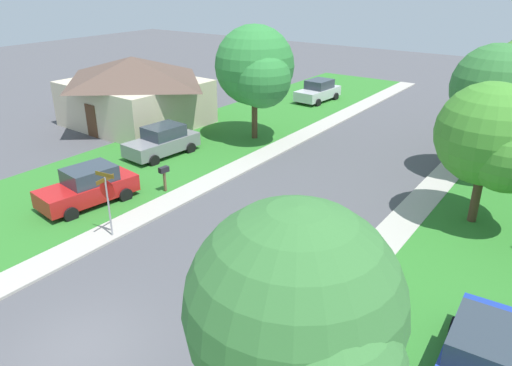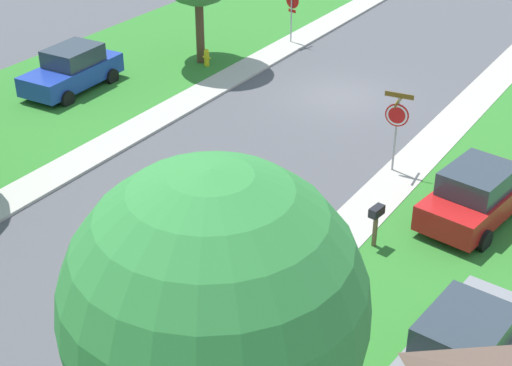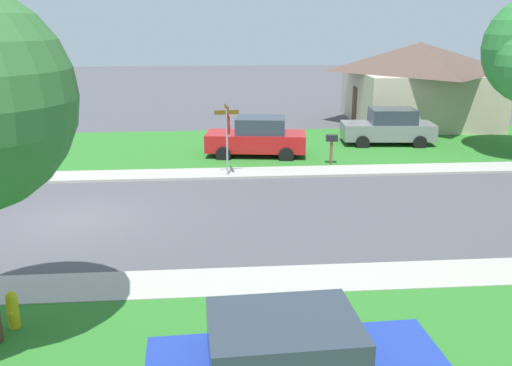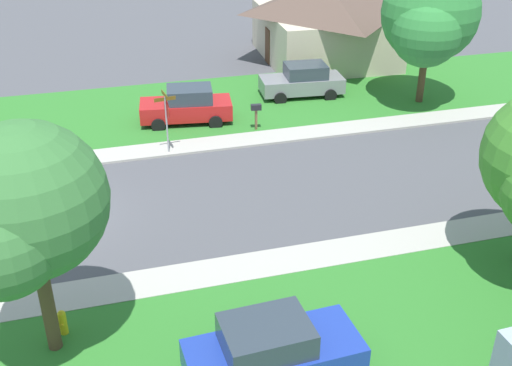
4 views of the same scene
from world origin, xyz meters
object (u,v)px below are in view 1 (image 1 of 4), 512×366
(stop_sign_far_corner, at_px, (108,194))
(tree_sidewalk_far, at_px, (493,140))
(car_blue_across_road, at_px, (483,355))
(house_left_setback, at_px, (135,90))
(car_silver_far_down_street, at_px, (318,91))
(tree_across_right, at_px, (256,69))
(tree_sidewalk_near, at_px, (301,323))
(tree_corner_large, at_px, (499,92))
(mailbox, at_px, (164,173))
(car_red_near_corner, at_px, (88,187))
(car_grey_driveway_right, at_px, (162,141))

(stop_sign_far_corner, bearing_deg, tree_sidewalk_far, 39.10)
(car_blue_across_road, bearing_deg, house_left_setback, 156.19)
(tree_sidewalk_far, bearing_deg, car_silver_far_down_street, 136.51)
(car_blue_across_road, relative_size, tree_across_right, 0.63)
(car_blue_across_road, xyz_separation_m, tree_across_right, (-15.95, 12.73, 3.56))
(tree_sidewalk_far, bearing_deg, tree_sidewalk_near, -91.08)
(stop_sign_far_corner, height_order, tree_across_right, tree_across_right)
(tree_corner_large, height_order, mailbox, tree_corner_large)
(tree_corner_large, bearing_deg, car_silver_far_down_street, 147.32)
(tree_sidewalk_far, distance_m, tree_across_right, 14.43)
(car_red_near_corner, xyz_separation_m, mailbox, (1.85, 2.89, 0.14))
(car_blue_across_road, xyz_separation_m, car_silver_far_down_street, (-17.60, 23.69, 0.00))
(car_grey_driveway_right, height_order, tree_sidewalk_near, tree_sidewalk_near)
(stop_sign_far_corner, distance_m, car_red_near_corner, 3.63)
(car_silver_far_down_street, bearing_deg, car_red_near_corner, -88.04)
(house_left_setback, xyz_separation_m, mailbox, (9.75, -7.11, -1.37))
(car_red_near_corner, relative_size, car_silver_far_down_street, 1.02)
(tree_sidewalk_near, bearing_deg, car_grey_driveway_right, 142.25)
(tree_sidewalk_near, relative_size, house_left_setback, 0.69)
(tree_across_right, xyz_separation_m, mailbox, (0.98, -8.93, -3.43))
(tree_sidewalk_near, height_order, house_left_setback, tree_sidewalk_near)
(tree_sidewalk_near, bearing_deg, stop_sign_far_corner, 156.81)
(car_grey_driveway_right, bearing_deg, house_left_setback, 149.62)
(stop_sign_far_corner, xyz_separation_m, car_grey_driveway_right, (-5.09, 7.85, -1.01))
(car_grey_driveway_right, bearing_deg, stop_sign_far_corner, -57.04)
(car_red_near_corner, height_order, tree_corner_large, tree_corner_large)
(tree_sidewalk_far, distance_m, tree_sidewalk_near, 14.27)
(stop_sign_far_corner, xyz_separation_m, car_silver_far_down_street, (-3.99, 24.17, -1.01))
(tree_corner_large, distance_m, house_left_setback, 22.11)
(tree_across_right, bearing_deg, car_silver_far_down_street, 98.57)
(stop_sign_far_corner, relative_size, tree_corner_large, 0.41)
(stop_sign_far_corner, height_order, mailbox, stop_sign_far_corner)
(tree_across_right, height_order, tree_sidewalk_near, tree_across_right)
(tree_sidewalk_far, bearing_deg, tree_corner_large, 99.84)
(house_left_setback, bearing_deg, car_blue_across_road, -23.81)
(car_blue_across_road, relative_size, car_red_near_corner, 0.97)
(mailbox, bearing_deg, tree_sidewalk_near, -35.76)
(car_blue_across_road, height_order, tree_corner_large, tree_corner_large)
(tree_sidewalk_far, relative_size, tree_corner_large, 0.88)
(tree_across_right, xyz_separation_m, house_left_setback, (-8.77, -1.82, -2.06))
(stop_sign_far_corner, bearing_deg, tree_corner_large, 54.26)
(car_silver_far_down_street, relative_size, house_left_setback, 0.47)
(car_grey_driveway_right, distance_m, house_left_setback, 7.13)
(car_silver_far_down_street, bearing_deg, tree_sidewalk_far, -43.49)
(car_red_near_corner, bearing_deg, car_grey_driveway_right, 106.24)
(car_red_near_corner, bearing_deg, tree_sidewalk_near, -23.21)
(car_blue_across_road, distance_m, tree_sidewalk_near, 6.77)
(tree_across_right, height_order, house_left_setback, tree_across_right)
(car_silver_far_down_street, distance_m, tree_across_right, 11.64)
(stop_sign_far_corner, relative_size, car_red_near_corner, 0.61)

